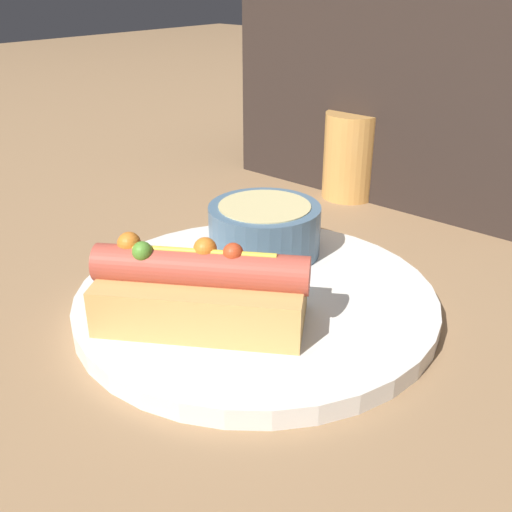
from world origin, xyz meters
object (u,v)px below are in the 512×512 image
spoon (228,249)px  drinking_glass (351,156)px  soup_bowl (264,227)px  seated_diner (415,9)px  hot_dog (199,290)px

spoon → drinking_glass: size_ratio=1.34×
soup_bowl → seated_diner: 0.35m
soup_bowl → drinking_glass: (-0.05, 0.22, 0.01)m
hot_dog → spoon: hot_dog is taller
hot_dog → seated_diner: 0.47m
hot_dog → soup_bowl: bearing=76.2°
soup_bowl → hot_dog: bearing=-71.0°
hot_dog → drinking_glass: bearing=72.1°
hot_dog → spoon: 0.12m
spoon → seated_diner: size_ratio=0.27×
drinking_glass → seated_diner: bearing=75.6°
soup_bowl → drinking_glass: size_ratio=1.00×
drinking_glass → soup_bowl: bearing=-77.5°
hot_dog → seated_diner: size_ratio=0.33×
soup_bowl → spoon: 0.04m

